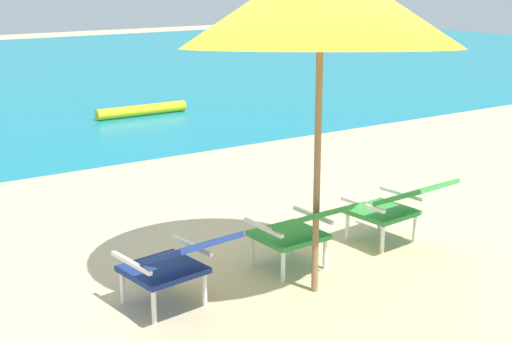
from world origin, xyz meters
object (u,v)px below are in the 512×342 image
(lounge_chair_right, at_px, (397,203))
(beach_umbrella_center, at_px, (321,1))
(swim_buoy, at_px, (142,110))
(lounge_chair_center, at_px, (302,227))
(lounge_chair_left, at_px, (176,260))

(lounge_chair_right, xyz_separation_m, beach_umbrella_center, (-1.18, -0.34, 1.77))
(swim_buoy, xyz_separation_m, lounge_chair_center, (-1.74, -6.78, 0.31))
(swim_buoy, bearing_deg, beach_umbrella_center, -104.64)
(lounge_chair_center, relative_size, beach_umbrella_center, 0.32)
(lounge_chair_right, bearing_deg, lounge_chair_center, -178.92)
(beach_umbrella_center, bearing_deg, lounge_chair_center, 70.14)
(swim_buoy, distance_m, beach_umbrella_center, 7.62)
(lounge_chair_right, bearing_deg, beach_umbrella_center, -163.92)
(lounge_chair_left, xyz_separation_m, lounge_chair_center, (1.17, 0.06, 0.00))
(lounge_chair_center, bearing_deg, beach_umbrella_center, -109.86)
(lounge_chair_left, distance_m, lounge_chair_right, 2.23)
(lounge_chair_center, distance_m, beach_umbrella_center, 1.80)
(swim_buoy, xyz_separation_m, beach_umbrella_center, (-1.85, -7.10, 2.08))
(lounge_chair_left, bearing_deg, lounge_chair_center, 3.17)
(lounge_chair_center, relative_size, lounge_chair_right, 0.97)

